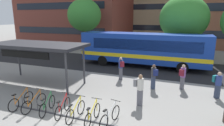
{
  "coord_description": "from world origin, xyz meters",
  "views": [
    {
      "loc": [
        4.4,
        -6.85,
        4.72
      ],
      "look_at": [
        -0.18,
        5.16,
        1.62
      ],
      "focal_mm": 30.72,
      "sensor_mm": 36.0,
      "label": 1
    }
  ],
  "objects_px": {
    "parked_bicycle_yellow_4": "(76,111)",
    "commuter_navy_pack_4": "(154,75)",
    "parked_bicycle_orange_0": "(21,101)",
    "commuter_maroon_pack_0": "(121,67)",
    "street_tree_0": "(184,18)",
    "parked_bicycle_orange_1": "(34,103)",
    "parked_bicycle_yellow_5": "(93,115)",
    "street_tree_2": "(84,15)",
    "parked_bicycle_red_3": "(63,108)",
    "commuter_teal_pack_6": "(218,83)",
    "transit_shelter": "(37,46)",
    "parked_bicycle_green_2": "(48,105)",
    "commuter_maroon_pack_2": "(183,75)",
    "commuter_grey_pack_5": "(140,88)",
    "city_bus": "(142,48)",
    "parked_bicycle_white_6": "(110,117)"
  },
  "relations": [
    {
      "from": "parked_bicycle_yellow_5",
      "to": "transit_shelter",
      "type": "relative_size",
      "value": 0.25
    },
    {
      "from": "parked_bicycle_red_3",
      "to": "commuter_maroon_pack_0",
      "type": "xyz_separation_m",
      "value": [
        0.92,
        6.25,
        0.64
      ]
    },
    {
      "from": "parked_bicycle_red_3",
      "to": "commuter_teal_pack_6",
      "type": "bearing_deg",
      "value": -65.38
    },
    {
      "from": "parked_bicycle_orange_0",
      "to": "commuter_teal_pack_6",
      "type": "xyz_separation_m",
      "value": [
        9.89,
        5.13,
        0.54
      ]
    },
    {
      "from": "parked_bicycle_yellow_4",
      "to": "commuter_navy_pack_4",
      "type": "bearing_deg",
      "value": -28.69
    },
    {
      "from": "parked_bicycle_red_3",
      "to": "parked_bicycle_orange_1",
      "type": "bearing_deg",
      "value": 82.76
    },
    {
      "from": "parked_bicycle_red_3",
      "to": "street_tree_0",
      "type": "distance_m",
      "value": 16.67
    },
    {
      "from": "commuter_teal_pack_6",
      "to": "street_tree_0",
      "type": "bearing_deg",
      "value": 150.93
    },
    {
      "from": "commuter_maroon_pack_2",
      "to": "commuter_grey_pack_5",
      "type": "relative_size",
      "value": 0.96
    },
    {
      "from": "street_tree_0",
      "to": "street_tree_2",
      "type": "xyz_separation_m",
      "value": [
        -13.13,
        1.85,
        0.38
      ]
    },
    {
      "from": "city_bus",
      "to": "parked_bicycle_orange_1",
      "type": "distance_m",
      "value": 11.52
    },
    {
      "from": "parked_bicycle_orange_0",
      "to": "transit_shelter",
      "type": "xyz_separation_m",
      "value": [
        -1.69,
        3.37,
        2.36
      ]
    },
    {
      "from": "commuter_grey_pack_5",
      "to": "street_tree_2",
      "type": "bearing_deg",
      "value": 141.72
    },
    {
      "from": "city_bus",
      "to": "commuter_navy_pack_4",
      "type": "relative_size",
      "value": 7.14
    },
    {
      "from": "commuter_navy_pack_4",
      "to": "commuter_maroon_pack_0",
      "type": "bearing_deg",
      "value": 28.67
    },
    {
      "from": "parked_bicycle_orange_0",
      "to": "commuter_navy_pack_4",
      "type": "bearing_deg",
      "value": -50.13
    },
    {
      "from": "commuter_maroon_pack_0",
      "to": "commuter_maroon_pack_2",
      "type": "bearing_deg",
      "value": -136.7
    },
    {
      "from": "parked_bicycle_yellow_5",
      "to": "parked_bicycle_yellow_4",
      "type": "bearing_deg",
      "value": 87.5
    },
    {
      "from": "commuter_navy_pack_4",
      "to": "street_tree_0",
      "type": "distance_m",
      "value": 10.91
    },
    {
      "from": "city_bus",
      "to": "parked_bicycle_red_3",
      "type": "xyz_separation_m",
      "value": [
        -1.54,
        -10.89,
        -1.39
      ]
    },
    {
      "from": "city_bus",
      "to": "parked_bicycle_white_6",
      "type": "relative_size",
      "value": 7.06
    },
    {
      "from": "parked_bicycle_green_2",
      "to": "commuter_navy_pack_4",
      "type": "relative_size",
      "value": 1.0
    },
    {
      "from": "parked_bicycle_orange_0",
      "to": "commuter_teal_pack_6",
      "type": "bearing_deg",
      "value": -63.22
    },
    {
      "from": "parked_bicycle_orange_0",
      "to": "transit_shelter",
      "type": "bearing_deg",
      "value": 26.03
    },
    {
      "from": "street_tree_2",
      "to": "parked_bicycle_orange_1",
      "type": "bearing_deg",
      "value": -69.61
    },
    {
      "from": "parked_bicycle_yellow_4",
      "to": "commuter_grey_pack_5",
      "type": "height_order",
      "value": "commuter_grey_pack_5"
    },
    {
      "from": "parked_bicycle_white_6",
      "to": "street_tree_2",
      "type": "relative_size",
      "value": 0.24
    },
    {
      "from": "parked_bicycle_yellow_4",
      "to": "street_tree_2",
      "type": "height_order",
      "value": "street_tree_2"
    },
    {
      "from": "parked_bicycle_orange_0",
      "to": "commuter_maroon_pack_0",
      "type": "distance_m",
      "value": 7.26
    },
    {
      "from": "city_bus",
      "to": "commuter_maroon_pack_2",
      "type": "relative_size",
      "value": 7.1
    },
    {
      "from": "city_bus",
      "to": "commuter_maroon_pack_2",
      "type": "xyz_separation_m",
      "value": [
        3.83,
        -5.13,
        -0.8
      ]
    },
    {
      "from": "parked_bicycle_white_6",
      "to": "commuter_grey_pack_5",
      "type": "height_order",
      "value": "commuter_grey_pack_5"
    },
    {
      "from": "parked_bicycle_orange_1",
      "to": "parked_bicycle_green_2",
      "type": "bearing_deg",
      "value": -87.53
    },
    {
      "from": "parked_bicycle_white_6",
      "to": "street_tree_2",
      "type": "height_order",
      "value": "street_tree_2"
    },
    {
      "from": "commuter_maroon_pack_2",
      "to": "street_tree_2",
      "type": "xyz_separation_m",
      "value": [
        -13.5,
        11.42,
        3.97
      ]
    },
    {
      "from": "parked_bicycle_red_3",
      "to": "commuter_navy_pack_4",
      "type": "xyz_separation_m",
      "value": [
        3.58,
        5.13,
        0.59
      ]
    },
    {
      "from": "parked_bicycle_orange_1",
      "to": "commuter_grey_pack_5",
      "type": "xyz_separation_m",
      "value": [
        4.96,
        2.48,
        0.64
      ]
    },
    {
      "from": "commuter_teal_pack_6",
      "to": "street_tree_0",
      "type": "xyz_separation_m",
      "value": [
        -2.34,
        10.31,
        3.64
      ]
    },
    {
      "from": "street_tree_2",
      "to": "commuter_navy_pack_4",
      "type": "bearing_deg",
      "value": -45.85
    },
    {
      "from": "parked_bicycle_orange_0",
      "to": "commuter_teal_pack_6",
      "type": "height_order",
      "value": "commuter_teal_pack_6"
    },
    {
      "from": "commuter_maroon_pack_2",
      "to": "parked_bicycle_yellow_4",
      "type": "bearing_deg",
      "value": 163.16
    },
    {
      "from": "parked_bicycle_green_2",
      "to": "commuter_teal_pack_6",
      "type": "distance_m",
      "value": 9.68
    },
    {
      "from": "commuter_maroon_pack_0",
      "to": "street_tree_0",
      "type": "height_order",
      "value": "street_tree_0"
    },
    {
      "from": "commuter_maroon_pack_2",
      "to": "commuter_navy_pack_4",
      "type": "bearing_deg",
      "value": 130.62
    },
    {
      "from": "parked_bicycle_white_6",
      "to": "commuter_navy_pack_4",
      "type": "distance_m",
      "value": 5.27
    },
    {
      "from": "parked_bicycle_white_6",
      "to": "city_bus",
      "type": "bearing_deg",
      "value": 14.69
    },
    {
      "from": "parked_bicycle_orange_1",
      "to": "parked_bicycle_yellow_5",
      "type": "xyz_separation_m",
      "value": [
        3.39,
        -0.04,
        0.0
      ]
    },
    {
      "from": "parked_bicycle_red_3",
      "to": "commuter_navy_pack_4",
      "type": "height_order",
      "value": "commuter_navy_pack_4"
    },
    {
      "from": "city_bus",
      "to": "commuter_navy_pack_4",
      "type": "height_order",
      "value": "city_bus"
    },
    {
      "from": "commuter_teal_pack_6",
      "to": "parked_bicycle_yellow_4",
      "type": "bearing_deg",
      "value": -93.78
    }
  ]
}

